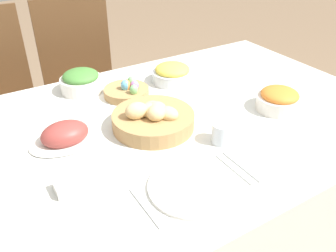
{
  "coord_description": "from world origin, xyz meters",
  "views": [
    {
      "loc": [
        -0.57,
        -0.99,
        1.43
      ],
      "look_at": [
        -0.01,
        -0.09,
        0.77
      ],
      "focal_mm": 38.0,
      "sensor_mm": 36.0,
      "label": 1
    }
  ],
  "objects_px": {
    "spoon": "(241,166)",
    "drinking_cup": "(222,133)",
    "green_salad_bowl": "(81,81)",
    "ham_platter": "(65,135)",
    "bread_basket": "(153,118)",
    "knife": "(234,169)",
    "fork": "(145,208)",
    "butter_dish": "(73,185)",
    "chair_far_center": "(85,84)",
    "dinner_plate": "(193,187)",
    "carrot_bowl": "(279,99)",
    "pineapple_bowl": "(172,73)",
    "egg_basket": "(127,91)"
  },
  "relations": [
    {
      "from": "carrot_bowl",
      "to": "knife",
      "type": "bearing_deg",
      "value": -152.68
    },
    {
      "from": "chair_far_center",
      "to": "egg_basket",
      "type": "relative_size",
      "value": 5.21
    },
    {
      "from": "butter_dish",
      "to": "dinner_plate",
      "type": "bearing_deg",
      "value": -30.97
    },
    {
      "from": "fork",
      "to": "dinner_plate",
      "type": "bearing_deg",
      "value": -0.19
    },
    {
      "from": "green_salad_bowl",
      "to": "drinking_cup",
      "type": "height_order",
      "value": "green_salad_bowl"
    },
    {
      "from": "chair_far_center",
      "to": "dinner_plate",
      "type": "distance_m",
      "value": 1.27
    },
    {
      "from": "fork",
      "to": "drinking_cup",
      "type": "height_order",
      "value": "drinking_cup"
    },
    {
      "from": "egg_basket",
      "to": "spoon",
      "type": "bearing_deg",
      "value": -81.75
    },
    {
      "from": "green_salad_bowl",
      "to": "dinner_plate",
      "type": "distance_m",
      "value": 0.78
    },
    {
      "from": "pineapple_bowl",
      "to": "knife",
      "type": "xyz_separation_m",
      "value": [
        -0.18,
        -0.65,
        -0.04
      ]
    },
    {
      "from": "egg_basket",
      "to": "knife",
      "type": "distance_m",
      "value": 0.64
    },
    {
      "from": "egg_basket",
      "to": "green_salad_bowl",
      "type": "relative_size",
      "value": 1.06
    },
    {
      "from": "dinner_plate",
      "to": "drinking_cup",
      "type": "distance_m",
      "value": 0.27
    },
    {
      "from": "chair_far_center",
      "to": "butter_dish",
      "type": "bearing_deg",
      "value": -107.47
    },
    {
      "from": "chair_far_center",
      "to": "fork",
      "type": "xyz_separation_m",
      "value": [
        -0.26,
        -1.25,
        0.19
      ]
    },
    {
      "from": "egg_basket",
      "to": "green_salad_bowl",
      "type": "height_order",
      "value": "green_salad_bowl"
    },
    {
      "from": "ham_platter",
      "to": "butter_dish",
      "type": "relative_size",
      "value": 2.48
    },
    {
      "from": "ham_platter",
      "to": "spoon",
      "type": "distance_m",
      "value": 0.6
    },
    {
      "from": "fork",
      "to": "butter_dish",
      "type": "bearing_deg",
      "value": 128.07
    },
    {
      "from": "carrot_bowl",
      "to": "butter_dish",
      "type": "relative_size",
      "value": 1.73
    },
    {
      "from": "green_salad_bowl",
      "to": "ham_platter",
      "type": "bearing_deg",
      "value": -118.0
    },
    {
      "from": "fork",
      "to": "ham_platter",
      "type": "bearing_deg",
      "value": 100.72
    },
    {
      "from": "fork",
      "to": "knife",
      "type": "distance_m",
      "value": 0.31
    },
    {
      "from": "drinking_cup",
      "to": "chair_far_center",
      "type": "bearing_deg",
      "value": 96.06
    },
    {
      "from": "chair_far_center",
      "to": "fork",
      "type": "distance_m",
      "value": 1.29
    },
    {
      "from": "dinner_plate",
      "to": "butter_dish",
      "type": "relative_size",
      "value": 2.59
    },
    {
      "from": "ham_platter",
      "to": "green_salad_bowl",
      "type": "xyz_separation_m",
      "value": [
        0.19,
        0.35,
        0.02
      ]
    },
    {
      "from": "knife",
      "to": "drinking_cup",
      "type": "bearing_deg",
      "value": 65.2
    },
    {
      "from": "dinner_plate",
      "to": "spoon",
      "type": "xyz_separation_m",
      "value": [
        0.19,
        -0.0,
        -0.0
      ]
    },
    {
      "from": "dinner_plate",
      "to": "egg_basket",
      "type": "bearing_deg",
      "value": 81.42
    },
    {
      "from": "ham_platter",
      "to": "butter_dish",
      "type": "xyz_separation_m",
      "value": [
        -0.06,
        -0.25,
        -0.01
      ]
    },
    {
      "from": "chair_far_center",
      "to": "butter_dish",
      "type": "relative_size",
      "value": 9.89
    },
    {
      "from": "chair_far_center",
      "to": "knife",
      "type": "xyz_separation_m",
      "value": [
        0.05,
        -1.25,
        0.19
      ]
    },
    {
      "from": "chair_far_center",
      "to": "knife",
      "type": "height_order",
      "value": "chair_far_center"
    },
    {
      "from": "spoon",
      "to": "drinking_cup",
      "type": "height_order",
      "value": "drinking_cup"
    },
    {
      "from": "chair_far_center",
      "to": "egg_basket",
      "type": "distance_m",
      "value": 0.65
    },
    {
      "from": "fork",
      "to": "butter_dish",
      "type": "distance_m",
      "value": 0.23
    },
    {
      "from": "dinner_plate",
      "to": "fork",
      "type": "relative_size",
      "value": 1.53
    },
    {
      "from": "egg_basket",
      "to": "chair_far_center",
      "type": "bearing_deg",
      "value": 89.02
    },
    {
      "from": "chair_far_center",
      "to": "spoon",
      "type": "distance_m",
      "value": 1.27
    },
    {
      "from": "ham_platter",
      "to": "green_salad_bowl",
      "type": "distance_m",
      "value": 0.4
    },
    {
      "from": "ham_platter",
      "to": "spoon",
      "type": "xyz_separation_m",
      "value": [
        0.43,
        -0.43,
        -0.02
      ]
    },
    {
      "from": "green_salad_bowl",
      "to": "fork",
      "type": "relative_size",
      "value": 1.06
    },
    {
      "from": "pineapple_bowl",
      "to": "green_salad_bowl",
      "type": "bearing_deg",
      "value": 161.97
    },
    {
      "from": "dinner_plate",
      "to": "fork",
      "type": "xyz_separation_m",
      "value": [
        -0.16,
        -0.0,
        -0.0
      ]
    },
    {
      "from": "fork",
      "to": "pineapple_bowl",
      "type": "bearing_deg",
      "value": 52.54
    },
    {
      "from": "ham_platter",
      "to": "pineapple_bowl",
      "type": "height_order",
      "value": "pineapple_bowl"
    },
    {
      "from": "knife",
      "to": "egg_basket",
      "type": "bearing_deg",
      "value": 95.38
    },
    {
      "from": "drinking_cup",
      "to": "butter_dish",
      "type": "height_order",
      "value": "drinking_cup"
    },
    {
      "from": "bread_basket",
      "to": "knife",
      "type": "xyz_separation_m",
      "value": [
        0.09,
        -0.35,
        -0.04
      ]
    }
  ]
}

